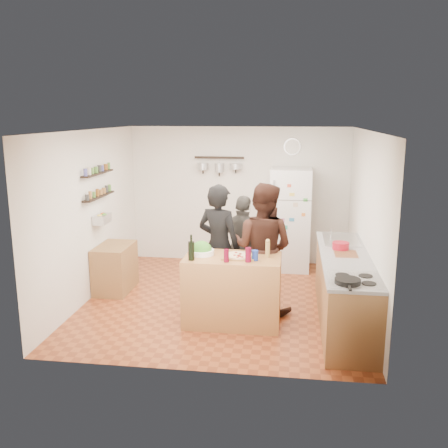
# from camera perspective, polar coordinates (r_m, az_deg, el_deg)

# --- Properties ---
(room_shell) EXTENTS (4.20, 4.20, 4.20)m
(room_shell) POSITION_cam_1_polar(r_m,az_deg,el_deg) (7.54, 0.30, 1.21)
(room_shell) COLOR brown
(room_shell) RESTS_ON ground
(prep_island) EXTENTS (1.25, 0.72, 0.91)m
(prep_island) POSITION_cam_1_polar(r_m,az_deg,el_deg) (6.63, 0.97, -7.54)
(prep_island) COLOR #9F723A
(prep_island) RESTS_ON floor
(pizza_board) EXTENTS (0.42, 0.34, 0.02)m
(pizza_board) POSITION_cam_1_polar(r_m,az_deg,el_deg) (6.45, 1.68, -3.75)
(pizza_board) COLOR brown
(pizza_board) RESTS_ON prep_island
(pizza) EXTENTS (0.34, 0.34, 0.02)m
(pizza) POSITION_cam_1_polar(r_m,az_deg,el_deg) (6.45, 1.68, -3.59)
(pizza) COLOR #D4B78B
(pizza) RESTS_ON pizza_board
(salad_bowl) EXTENTS (0.33, 0.33, 0.07)m
(salad_bowl) POSITION_cam_1_polar(r_m,az_deg,el_deg) (6.58, -2.59, -3.22)
(salad_bowl) COLOR white
(salad_bowl) RESTS_ON prep_island
(wine_bottle) EXTENTS (0.08, 0.08, 0.24)m
(wine_bottle) POSITION_cam_1_polar(r_m,az_deg,el_deg) (6.32, -3.76, -3.09)
(wine_bottle) COLOR black
(wine_bottle) RESTS_ON prep_island
(wine_glass_near) EXTENTS (0.07, 0.07, 0.16)m
(wine_glass_near) POSITION_cam_1_polar(r_m,az_deg,el_deg) (6.24, 0.27, -3.65)
(wine_glass_near) COLOR #55071B
(wine_glass_near) RESTS_ON prep_island
(wine_glass_far) EXTENTS (0.07, 0.07, 0.18)m
(wine_glass_far) POSITION_cam_1_polar(r_m,az_deg,el_deg) (6.25, 2.78, -3.55)
(wine_glass_far) COLOR #5B071F
(wine_glass_far) RESTS_ON prep_island
(pepper_mill) EXTENTS (0.06, 0.06, 0.19)m
(pepper_mill) POSITION_cam_1_polar(r_m,az_deg,el_deg) (6.47, 5.01, -2.96)
(pepper_mill) COLOR #A48244
(pepper_mill) RESTS_ON prep_island
(salt_canister) EXTENTS (0.08, 0.08, 0.13)m
(salt_canister) POSITION_cam_1_polar(r_m,az_deg,el_deg) (6.32, 3.56, -3.60)
(salt_canister) COLOR navy
(salt_canister) RESTS_ON prep_island
(person_left) EXTENTS (0.76, 0.63, 1.78)m
(person_left) POSITION_cam_1_polar(r_m,az_deg,el_deg) (7.09, -0.59, -2.52)
(person_left) COLOR black
(person_left) RESTS_ON floor
(person_center) EXTENTS (1.06, 0.94, 1.82)m
(person_center) POSITION_cam_1_polar(r_m,az_deg,el_deg) (6.93, 4.44, -2.75)
(person_center) COLOR black
(person_center) RESTS_ON floor
(person_back) EXTENTS (0.98, 0.65, 1.54)m
(person_back) POSITION_cam_1_polar(r_m,az_deg,el_deg) (7.53, 2.26, -2.55)
(person_back) COLOR #32302D
(person_back) RESTS_ON floor
(counter_run) EXTENTS (0.63, 2.63, 0.90)m
(counter_run) POSITION_cam_1_polar(r_m,az_deg,el_deg) (6.82, 13.63, -7.36)
(counter_run) COLOR #9E7042
(counter_run) RESTS_ON floor
(stove_top) EXTENTS (0.60, 0.62, 0.02)m
(stove_top) POSITION_cam_1_polar(r_m,az_deg,el_deg) (5.78, 14.76, -6.24)
(stove_top) COLOR white
(stove_top) RESTS_ON counter_run
(skillet) EXTENTS (0.28, 0.28, 0.05)m
(skillet) POSITION_cam_1_polar(r_m,az_deg,el_deg) (5.62, 13.94, -6.36)
(skillet) COLOR black
(skillet) RESTS_ON stove_top
(sink) EXTENTS (0.50, 0.80, 0.03)m
(sink) POSITION_cam_1_polar(r_m,az_deg,el_deg) (7.50, 13.20, -1.81)
(sink) COLOR silver
(sink) RESTS_ON counter_run
(cutting_board) EXTENTS (0.30, 0.40, 0.02)m
(cutting_board) POSITION_cam_1_polar(r_m,az_deg,el_deg) (6.78, 13.75, -3.41)
(cutting_board) COLOR #9C5E38
(cutting_board) RESTS_ON counter_run
(red_bowl) EXTENTS (0.23, 0.23, 0.09)m
(red_bowl) POSITION_cam_1_polar(r_m,az_deg,el_deg) (6.98, 13.18, -2.43)
(red_bowl) COLOR maroon
(red_bowl) RESTS_ON counter_run
(fridge) EXTENTS (0.70, 0.68, 1.80)m
(fridge) POSITION_cam_1_polar(r_m,az_deg,el_deg) (8.88, 7.55, 0.53)
(fridge) COLOR white
(fridge) RESTS_ON floor
(wall_clock) EXTENTS (0.30, 0.03, 0.30)m
(wall_clock) POSITION_cam_1_polar(r_m,az_deg,el_deg) (9.04, 7.80, 8.74)
(wall_clock) COLOR silver
(wall_clock) RESTS_ON back_wall
(spice_shelf_lower) EXTENTS (0.12, 1.00, 0.02)m
(spice_shelf_lower) POSITION_cam_1_polar(r_m,az_deg,el_deg) (7.80, -14.10, 3.09)
(spice_shelf_lower) COLOR black
(spice_shelf_lower) RESTS_ON left_wall
(spice_shelf_upper) EXTENTS (0.12, 1.00, 0.02)m
(spice_shelf_upper) POSITION_cam_1_polar(r_m,az_deg,el_deg) (7.76, -14.23, 5.64)
(spice_shelf_upper) COLOR black
(spice_shelf_upper) RESTS_ON left_wall
(produce_basket) EXTENTS (0.18, 0.35, 0.14)m
(produce_basket) POSITION_cam_1_polar(r_m,az_deg,el_deg) (7.86, -13.76, 0.57)
(produce_basket) COLOR silver
(produce_basket) RESTS_ON left_wall
(side_table) EXTENTS (0.50, 0.80, 0.73)m
(side_table) POSITION_cam_1_polar(r_m,az_deg,el_deg) (8.01, -12.34, -4.93)
(side_table) COLOR olive
(side_table) RESTS_ON floor
(pot_rack) EXTENTS (0.90, 0.04, 0.04)m
(pot_rack) POSITION_cam_1_polar(r_m,az_deg,el_deg) (9.07, -0.55, 7.60)
(pot_rack) COLOR black
(pot_rack) RESTS_ON back_wall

